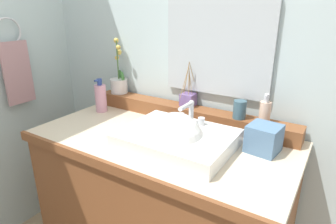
% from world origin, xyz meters
% --- Properties ---
extents(wall_back, '(2.87, 0.20, 2.67)m').
position_xyz_m(wall_back, '(0.00, 0.43, 1.33)').
color(wall_back, silver).
rests_on(wall_back, ground).
extents(vanity_cabinet, '(1.27, 0.66, 0.84)m').
position_xyz_m(vanity_cabinet, '(0.00, -0.00, 0.42)').
color(vanity_cabinet, brown).
rests_on(vanity_cabinet, ground).
extents(back_ledge, '(1.20, 0.11, 0.08)m').
position_xyz_m(back_ledge, '(0.00, 0.26, 0.88)').
color(back_ledge, brown).
rests_on(back_ledge, vanity_cabinet).
extents(sink_basin, '(0.49, 0.38, 0.29)m').
position_xyz_m(sink_basin, '(0.11, -0.06, 0.87)').
color(sink_basin, white).
rests_on(sink_basin, vanity_cabinet).
extents(soap_bar, '(0.07, 0.04, 0.02)m').
position_xyz_m(soap_bar, '(-0.02, 0.06, 0.92)').
color(soap_bar, beige).
rests_on(soap_bar, sink_basin).
extents(potted_plant, '(0.11, 0.11, 0.34)m').
position_xyz_m(potted_plant, '(-0.50, 0.27, 0.99)').
color(potted_plant, silver).
rests_on(potted_plant, back_ledge).
extents(soap_dispenser, '(0.05, 0.06, 0.14)m').
position_xyz_m(soap_dispenser, '(0.42, 0.26, 0.97)').
color(soap_dispenser, beige).
rests_on(soap_dispenser, back_ledge).
extents(tumbler_cup, '(0.06, 0.06, 0.09)m').
position_xyz_m(tumbler_cup, '(0.30, 0.24, 0.96)').
color(tumbler_cup, '#375563').
rests_on(tumbler_cup, back_ledge).
extents(reed_diffuser, '(0.09, 0.12, 0.25)m').
position_xyz_m(reed_diffuser, '(-0.01, 0.28, 0.95)').
color(reed_diffuser, '#725696').
rests_on(reed_diffuser, back_ledge).
extents(lotion_bottle, '(0.07, 0.07, 0.20)m').
position_xyz_m(lotion_bottle, '(-0.51, 0.12, 0.92)').
color(lotion_bottle, '#D092AB').
rests_on(lotion_bottle, vanity_cabinet).
extents(tissue_box, '(0.15, 0.15, 0.12)m').
position_xyz_m(tissue_box, '(0.46, 0.11, 0.90)').
color(tissue_box, '#52759B').
rests_on(tissue_box, vanity_cabinet).
extents(mirror, '(0.57, 0.02, 0.48)m').
position_xyz_m(mirror, '(0.13, 0.32, 1.24)').
color(mirror, silver).
extents(towel_ring, '(0.01, 0.16, 0.16)m').
position_xyz_m(towel_ring, '(-1.01, -0.09, 1.30)').
color(towel_ring, silver).
extents(hand_towel, '(0.02, 0.17, 0.38)m').
position_xyz_m(hand_towel, '(-0.99, -0.09, 1.06)').
color(hand_towel, '#B28488').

